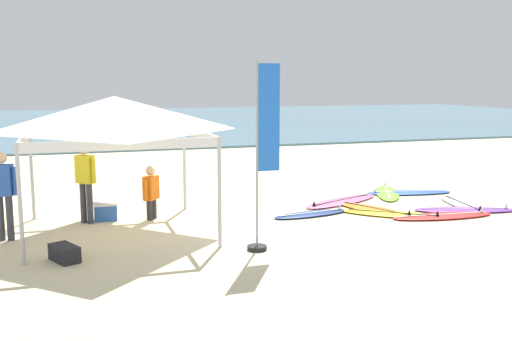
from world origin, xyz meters
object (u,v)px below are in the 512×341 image
Objects in this scene: canopy_tent at (114,114)px; gear_bag_near_tent at (64,253)px; surfboard_blue at (409,192)px; surfboard_lime at (387,193)px; person_orange at (151,190)px; person_yellow at (85,178)px; surfboard_yellow at (393,214)px; cooler_box at (105,211)px; surfboard_white at (463,204)px; surfboard_orange at (376,210)px; surfboard_pink at (341,201)px; surfboard_red at (443,216)px; person_blue at (3,190)px; banner_flag at (263,164)px; surfboard_purple at (465,210)px; surfboard_navy at (312,214)px.

canopy_tent reaches higher than gear_bag_near_tent.
surfboard_lime is at bearing 169.34° from surfboard_blue.
person_yellow is at bearing 177.69° from person_orange.
cooler_box reaches higher than surfboard_yellow.
surfboard_blue is (-0.42, 1.75, -0.00)m from surfboard_white.
surfboard_white is 2.33m from surfboard_orange.
surfboard_pink is 6.26m from person_yellow.
surfboard_red is 1.44× the size of person_blue.
banner_flag is (-4.66, -1.16, 1.54)m from surfboard_red.
surfboard_lime and surfboard_red have the same top height.
gear_bag_near_tent is (-8.98, -1.16, 0.10)m from surfboard_purple.
person_blue is at bearing -178.69° from surfboard_navy.
surfboard_white is 1.22× the size of person_yellow.
surfboard_yellow is at bearing -73.56° from surfboard_pink.
surfboard_yellow and surfboard_purple have the same top height.
canopy_tent is at bearing -0.37° from person_blue.
person_blue reaches higher than gear_bag_near_tent.
surfboard_purple is at bearing -17.31° from surfboard_orange.
banner_flag reaches higher than canopy_tent.
surfboard_pink is at bearing 23.87° from gear_bag_near_tent.
canopy_tent reaches higher than surfboard_red.
surfboard_lime is 9.59m from person_blue.
gear_bag_near_tent reaches higher than surfboard_pink.
cooler_box reaches higher than surfboard_white.
surfboard_orange is (-2.33, 0.10, -0.00)m from surfboard_white.
banner_flag is (4.52, -2.09, 0.59)m from person_blue.
surfboard_navy and surfboard_purple have the same top height.
surfboard_white is 0.85× the size of surfboard_red.
surfboard_yellow is 6.47m from cooler_box.
canopy_tent reaches higher than person_yellow.
surfboard_purple is at bearing -11.06° from surfboard_navy.
surfboard_red is at bearing -106.56° from surfboard_blue.
person_orange is at bearing 172.93° from surfboard_white.
person_blue is (-9.96, -1.71, 0.95)m from surfboard_blue.
surfboard_red is at bearing -55.65° from surfboard_pink.
surfboard_yellow is at bearing 176.28° from surfboard_purple.
surfboard_orange is 8.11m from person_blue.
surfboard_white is 0.92× the size of surfboard_yellow.
cooler_box reaches higher than gear_bag_near_tent.
banner_flag is 6.80× the size of cooler_box.
surfboard_white is at bearing 10.25° from gear_bag_near_tent.
surfboard_yellow is at bearing -11.74° from person_yellow.
banner_flag is at bearing -50.86° from cooler_box.
surfboard_purple is 2.10m from surfboard_orange.
surfboard_blue is 3.86m from surfboard_navy.
person_blue reaches higher than surfboard_purple.
surfboard_white is 4.19× the size of cooler_box.
cooler_box is at bearing -174.51° from surfboard_lime.
gear_bag_near_tent is at bearing -125.09° from person_orange.
canopy_tent is at bearing -177.87° from surfboard_navy.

